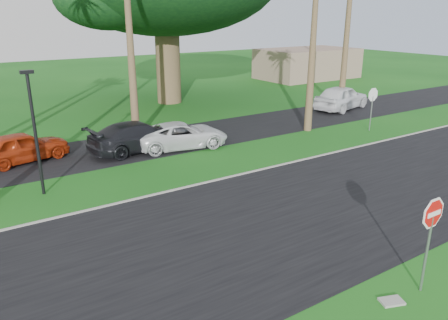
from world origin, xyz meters
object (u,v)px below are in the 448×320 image
stop_sign_near (431,226)px  stop_sign_far (372,100)px  car_red (22,147)px  car_pickup (341,98)px  car_dark (138,137)px  car_minivan (182,135)px

stop_sign_near → stop_sign_far: 15.91m
car_red → car_pickup: bearing=-102.2°
stop_sign_far → car_dark: bearing=-15.8°
car_pickup → car_dark: bearing=80.4°
stop_sign_far → car_red: 18.65m
car_minivan → car_pickup: (13.77, 2.06, 0.21)m
stop_sign_far → car_dark: size_ratio=0.52×
stop_sign_near → car_red: size_ratio=0.64×
stop_sign_near → car_dark: size_ratio=0.52×
stop_sign_near → stop_sign_far: (11.50, 11.00, 0.00)m
stop_sign_far → car_minivan: stop_sign_far is taller
car_pickup → car_red: bearing=75.7°
car_dark → car_minivan: 2.16m
car_dark → car_minivan: size_ratio=1.08×
car_pickup → car_minivan: bearing=84.1°
stop_sign_near → car_pickup: 21.58m
car_dark → stop_sign_near: bearing=178.8°
stop_sign_near → car_pickup: stop_sign_near is taller
car_red → car_dark: size_ratio=0.82×
car_minivan → car_red: bearing=84.8°
car_dark → car_pickup: (15.81, 1.34, 0.12)m
stop_sign_near → car_minivan: (0.72, 13.91, -1.13)m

